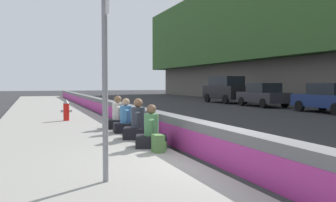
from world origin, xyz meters
TOP-DOWN VIEW (x-y plane):
  - ground_plane at (0.00, 0.00)m, footprint 160.00×160.00m
  - sidewalk_strip at (0.00, 2.65)m, footprint 80.00×4.40m
  - jersey_barrier at (0.00, 0.00)m, footprint 76.00×0.45m
  - route_sign_post at (-0.75, 2.44)m, footprint 0.44×0.09m
  - fire_hydrant at (9.31, 2.20)m, footprint 0.26×0.46m
  - seated_person_foreground at (2.02, 0.79)m, footprint 0.84×0.91m
  - seated_person_middle at (3.47, 0.72)m, footprint 0.92×1.00m
  - seated_person_rear at (4.91, 0.73)m, footprint 0.74×0.85m
  - seated_person_far at (6.02, 0.74)m, footprint 0.76×0.87m
  - backpack at (1.31, 0.85)m, footprint 0.32×0.28m
  - parked_car_third at (9.88, -12.34)m, footprint 4.53×2.00m
  - parked_car_fourth at (15.95, -12.08)m, footprint 4.56×2.07m
  - parked_car_midline at (21.39, -12.08)m, footprint 4.87×2.20m

SIDE VIEW (x-z plane):
  - ground_plane at x=0.00m, z-range 0.00..0.00m
  - sidewalk_strip at x=0.00m, z-range 0.00..0.14m
  - backpack at x=1.31m, z-range 0.13..0.53m
  - jersey_barrier at x=0.00m, z-range 0.00..0.85m
  - seated_person_foreground at x=2.02m, z-range -0.06..0.99m
  - seated_person_rear at x=4.91m, z-range -0.06..1.02m
  - seated_person_far at x=6.02m, z-range -0.07..1.06m
  - seated_person_middle at x=3.47m, z-range -0.07..1.06m
  - fire_hydrant at x=9.31m, z-range 0.15..1.03m
  - parked_car_third at x=9.88m, z-range 0.01..1.72m
  - parked_car_fourth at x=15.95m, z-range 0.01..1.72m
  - parked_car_midline at x=21.39m, z-range 0.04..2.32m
  - route_sign_post at x=-0.75m, z-range 0.41..4.01m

